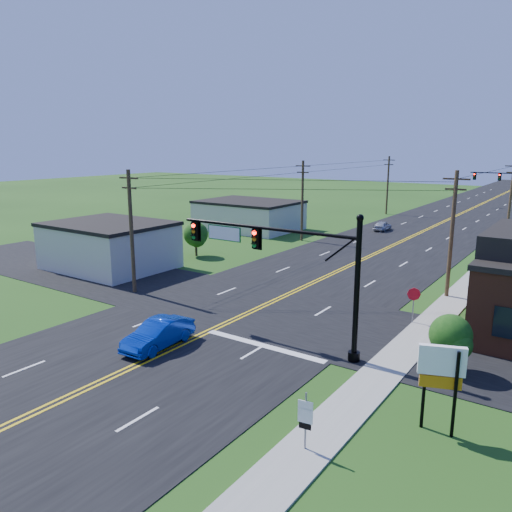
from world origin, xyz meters
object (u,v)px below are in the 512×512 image
Objects in this scene: stop_sign at (414,298)px; signal_mast_far at (505,182)px; signal_mast_main at (280,258)px; blue_car at (159,334)px; route_sign at (305,417)px.

signal_mast_far is at bearing 70.80° from stop_sign.
stop_sign is (5.05, -64.86, -2.91)m from signal_mast_far.
signal_mast_far is 4.85× the size of stop_sign.
signal_mast_main reaches higher than blue_car.
blue_car is at bearing -138.67° from signal_mast_main.
stop_sign reaches higher than blue_car.
signal_mast_far is at bearing 82.64° from blue_car.
signal_mast_far is at bearing 86.99° from route_sign.
signal_mast_far reaches higher than stop_sign.
signal_mast_main is 10.65m from route_sign.
signal_mast_main is 4.99× the size of stop_sign.
signal_mast_main reaches higher than stop_sign.
blue_car is 1.97× the size of stop_sign.
route_sign is (6.12, -8.02, -3.44)m from signal_mast_main.
signal_mast_main is 1.03× the size of signal_mast_far.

